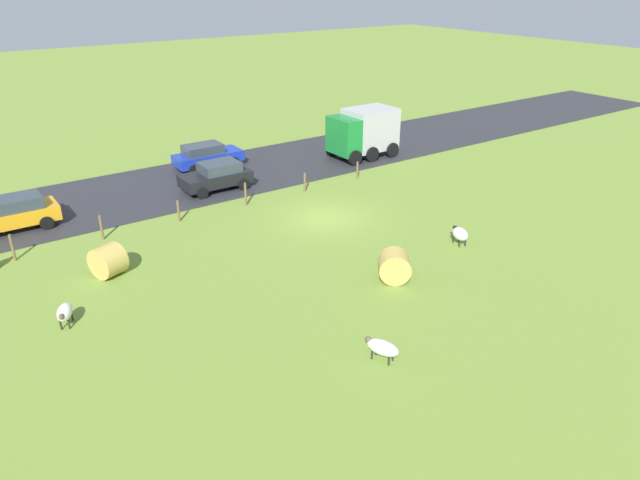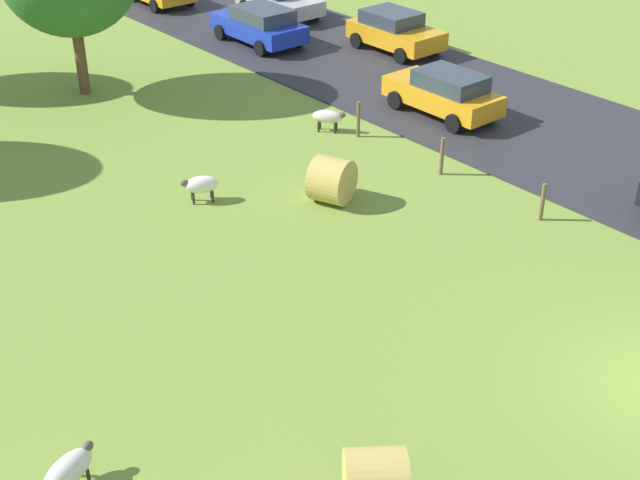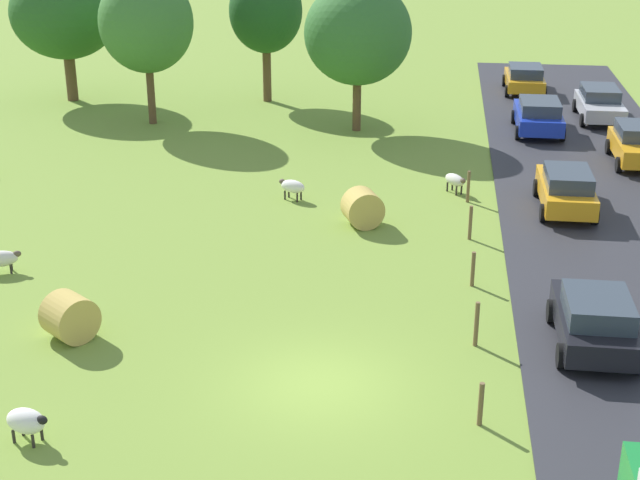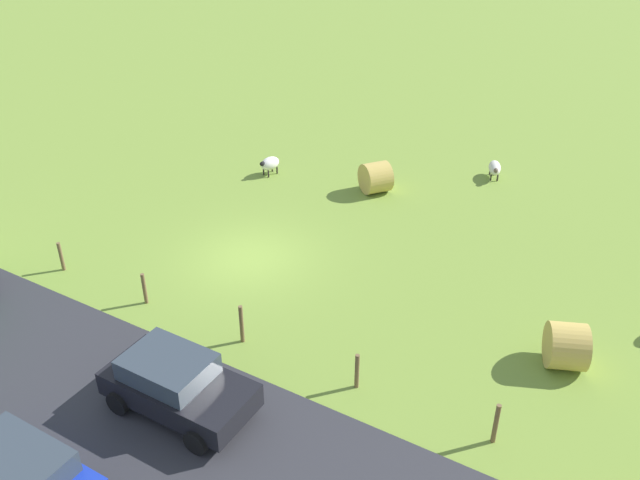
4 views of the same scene
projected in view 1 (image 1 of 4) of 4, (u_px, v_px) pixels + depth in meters
ground_plane at (326, 218)px, 29.39m from camera, size 160.00×160.00×0.00m
road_strip at (242, 171)px, 36.02m from camera, size 8.00×80.00×0.06m
sheep_1 at (382, 348)px, 18.57m from camera, size 1.25×0.88×0.72m
sheep_2 at (65, 312)px, 20.36m from camera, size 1.14×0.85×0.77m
sheep_4 at (460, 234)px, 26.38m from camera, size 1.09×0.76×0.80m
hay_bale_0 at (108, 261)px, 23.65m from camera, size 1.61×1.46×1.32m
hay_bale_1 at (394, 266)px, 23.28m from camera, size 1.61×1.65×1.28m
fence_post_0 at (357, 170)px, 34.61m from camera, size 0.12×0.12×1.06m
fence_post_1 at (305, 182)px, 32.67m from camera, size 0.12×0.12×1.08m
fence_post_2 at (246, 194)px, 30.69m from camera, size 0.12×0.12×1.26m
fence_post_3 at (178, 211)px, 28.79m from camera, size 0.12×0.12×1.09m
fence_post_4 at (101, 228)px, 26.82m from camera, size 0.12×0.12×1.19m
fence_post_5 at (12, 248)px, 24.88m from camera, size 0.12×0.12×1.22m
truck_0 at (364, 132)px, 38.09m from camera, size 2.70×4.33×3.11m
car_2 at (207, 155)px, 36.27m from camera, size 1.94×4.19×1.51m
car_3 at (11, 213)px, 27.64m from camera, size 1.99×4.25×1.58m
car_5 at (217, 176)px, 32.73m from camera, size 2.06×3.87×1.54m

